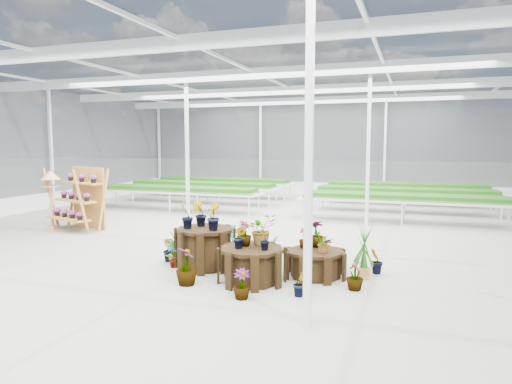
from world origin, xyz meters
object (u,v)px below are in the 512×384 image
(shelf_rack, at_px, (77,199))
(bird_table, at_px, (51,200))
(plinth_low, at_px, (315,264))
(plinth_tall, at_px, (205,248))
(plinth_mid, at_px, (252,265))

(shelf_rack, xyz_separation_m, bird_table, (-0.80, -0.12, -0.04))
(plinth_low, height_order, bird_table, bird_table)
(plinth_tall, distance_m, plinth_low, 2.21)
(plinth_tall, xyz_separation_m, plinth_mid, (1.20, -0.60, -0.09))
(bird_table, bearing_deg, plinth_tall, -2.69)
(plinth_mid, height_order, bird_table, bird_table)
(plinth_tall, height_order, plinth_mid, plinth_tall)
(plinth_mid, bearing_deg, plinth_tall, 153.43)
(plinth_low, height_order, shelf_rack, shelf_rack)
(plinth_low, relative_size, shelf_rack, 0.62)
(plinth_mid, relative_size, shelf_rack, 0.67)
(plinth_low, bearing_deg, plinth_tall, -177.40)
(plinth_low, distance_m, bird_table, 8.60)
(plinth_mid, height_order, shelf_rack, shelf_rack)
(shelf_rack, bearing_deg, plinth_low, 0.81)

